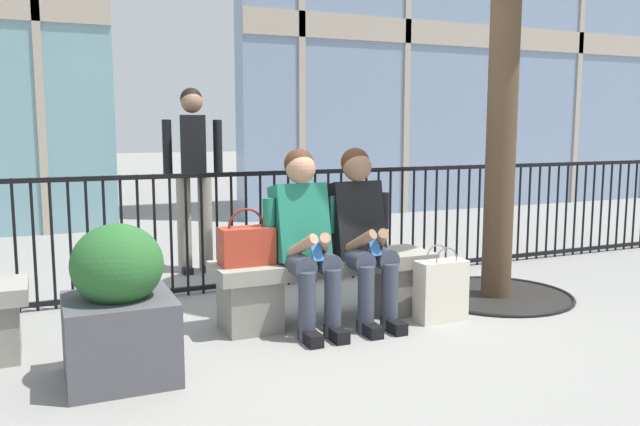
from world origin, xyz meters
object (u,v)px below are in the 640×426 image
object	(u,v)px
handbag_on_bench	(246,245)
shopping_bag	(441,290)
seated_person_with_phone	(305,234)
planter	(119,308)
bystander_at_railing	(193,165)
seated_person_companion	(361,230)
stone_bench	(326,282)

from	to	relation	value
handbag_on_bench	shopping_bag	world-z (taller)	handbag_on_bench
seated_person_with_phone	planter	xyz separation A→B (m)	(-1.25, -0.41, -0.26)
handbag_on_bench	shopping_bag	bearing A→B (deg)	-14.56
bystander_at_railing	shopping_bag	bearing A→B (deg)	-61.56
seated_person_with_phone	handbag_on_bench	bearing A→B (deg)	162.18
handbag_on_bench	bystander_at_railing	bearing A→B (deg)	87.32
seated_person_companion	shopping_bag	xyz separation A→B (m)	(0.52, -0.22, -0.43)
seated_person_with_phone	planter	bearing A→B (deg)	-161.89
shopping_bag	bystander_at_railing	xyz separation A→B (m)	(-1.22, 2.25, 0.78)
seated_person_with_phone	handbag_on_bench	size ratio (longest dim) A/B	3.21
seated_person_companion	planter	xyz separation A→B (m)	(-1.67, -0.41, -0.26)
handbag_on_bench	bystander_at_railing	distance (m)	1.96
seated_person_companion	shopping_bag	distance (m)	0.71
handbag_on_bench	planter	bearing A→B (deg)	-149.07
seated_person_with_phone	planter	distance (m)	1.34
stone_bench	bystander_at_railing	world-z (taller)	bystander_at_railing
stone_bench	bystander_at_railing	distance (m)	2.10
seated_person_with_phone	shopping_bag	size ratio (longest dim) A/B	2.26
shopping_bag	stone_bench	bearing A→B (deg)	154.37
handbag_on_bench	bystander_at_railing	world-z (taller)	bystander_at_railing
seated_person_companion	handbag_on_bench	world-z (taller)	seated_person_companion
seated_person_companion	shopping_bag	bearing A→B (deg)	-23.11
handbag_on_bench	shopping_bag	xyz separation A→B (m)	(1.31, -0.34, -0.36)
planter	stone_bench	bearing A→B (deg)	20.20
stone_bench	shopping_bag	world-z (taller)	shopping_bag
seated_person_with_phone	bystander_at_railing	distance (m)	2.08
stone_bench	seated_person_with_phone	world-z (taller)	seated_person_with_phone
stone_bench	planter	size ratio (longest dim) A/B	1.88
seated_person_with_phone	shopping_bag	distance (m)	1.06
handbag_on_bench	stone_bench	bearing A→B (deg)	0.99
stone_bench	planter	bearing A→B (deg)	-159.80
seated_person_with_phone	seated_person_companion	xyz separation A→B (m)	(0.42, 0.00, 0.00)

